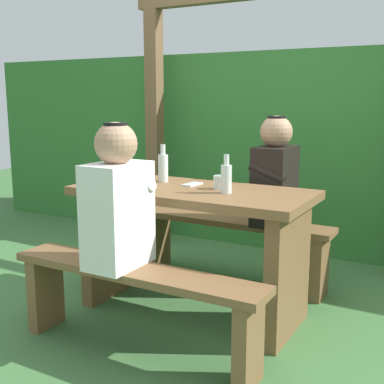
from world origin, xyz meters
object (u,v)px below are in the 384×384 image
at_px(person_black_coat, 275,175).
at_px(bottle_left, 163,167).
at_px(drinking_glass, 220,182).
at_px(bench_near, 135,293).
at_px(person_white_shirt, 118,201).
at_px(cell_phone, 192,184).
at_px(bench_far, 233,237).
at_px(picnic_table, 192,229).
at_px(bottle_right, 226,178).

bearing_deg(person_black_coat, bottle_left, -140.24).
distance_m(person_black_coat, drinking_glass, 0.55).
xyz_separation_m(bench_near, bottle_left, (-0.27, 0.70, 0.54)).
xyz_separation_m(person_white_shirt, bottle_left, (-0.18, 0.70, 0.07)).
relative_size(person_black_coat, drinking_glass, 9.11).
bearing_deg(bottle_left, bench_near, -68.81).
bearing_deg(cell_phone, person_black_coat, 58.92).
bearing_deg(bench_far, picnic_table, -90.00).
height_order(picnic_table, person_white_shirt, person_white_shirt).
relative_size(drinking_glass, bottle_right, 0.36).
relative_size(bench_near, person_white_shirt, 1.95).
relative_size(person_white_shirt, drinking_glass, 9.11).
distance_m(drinking_glass, bottle_left, 0.43).
bearing_deg(bench_near, person_white_shirt, 177.93).
relative_size(picnic_table, cell_phone, 10.00).
bearing_deg(bench_near, bottle_left, 111.19).
relative_size(picnic_table, bench_near, 1.00).
bearing_deg(person_black_coat, bench_far, 179.36).
relative_size(bench_far, cell_phone, 10.00).
xyz_separation_m(drinking_glass, bottle_left, (-0.42, 0.05, 0.06)).
relative_size(bottle_left, cell_phone, 1.69).
relative_size(drinking_glass, bottle_left, 0.33).
height_order(picnic_table, cell_phone, cell_phone).
bearing_deg(cell_phone, person_white_shirt, -88.92).
bearing_deg(drinking_glass, person_white_shirt, -110.64).
bearing_deg(cell_phone, bench_far, 88.27).
bearing_deg(bottle_left, person_white_shirt, -75.53).
bearing_deg(bench_near, picnic_table, 90.00).
xyz_separation_m(bottle_left, cell_phone, (0.22, -0.02, -0.09)).
distance_m(bench_near, bottle_right, 0.80).
height_order(bench_far, person_white_shirt, person_white_shirt).
relative_size(picnic_table, drinking_glass, 17.72).
distance_m(bench_near, drinking_glass, 0.82).
xyz_separation_m(bench_far, bottle_right, (0.24, -0.63, 0.53)).
relative_size(bench_near, person_black_coat, 1.95).
height_order(picnic_table, bench_far, picnic_table).
distance_m(person_white_shirt, drinking_glass, 0.69).
bearing_deg(bench_far, drinking_glass, -74.06).
distance_m(bench_near, cell_phone, 0.82).
bearing_deg(person_white_shirt, person_black_coat, 71.67).
bearing_deg(person_black_coat, person_white_shirt, -108.33).
xyz_separation_m(drinking_glass, cell_phone, (-0.20, 0.04, -0.03)).
xyz_separation_m(person_white_shirt, cell_phone, (0.04, 0.68, -0.02)).
distance_m(person_white_shirt, cell_phone, 0.68).
xyz_separation_m(picnic_table, bench_far, (0.00, 0.59, -0.19)).
distance_m(bench_near, bench_far, 1.18).
bearing_deg(person_white_shirt, bottle_left, 104.47).
distance_m(person_black_coat, cell_phone, 0.60).
height_order(person_white_shirt, drinking_glass, person_white_shirt).
bearing_deg(drinking_glass, person_black_coat, 74.60).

